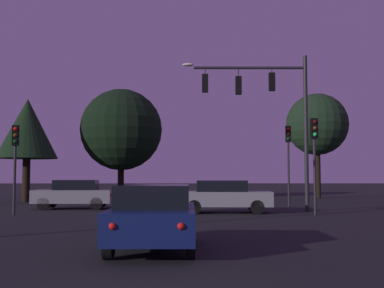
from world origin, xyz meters
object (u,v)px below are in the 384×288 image
(tree_left_far, at_px, (27,129))
(car_crossing_right, at_px, (74,194))
(traffic_light_corner_left, at_px, (314,146))
(car_nearside_lane, at_px, (154,215))
(tree_behind_sign, at_px, (317,125))
(traffic_signal_mast_arm, at_px, (268,102))
(car_crossing_left, at_px, (224,196))
(traffic_light_median, at_px, (15,151))
(tree_center_horizon, at_px, (121,130))
(traffic_light_corner_right, at_px, (288,150))

(tree_left_far, bearing_deg, car_crossing_right, -55.02)
(traffic_light_corner_left, bearing_deg, car_nearside_lane, -123.33)
(tree_behind_sign, xyz_separation_m, tree_left_far, (-20.85, -5.23, -0.89))
(traffic_signal_mast_arm, relative_size, car_crossing_right, 1.85)
(traffic_signal_mast_arm, distance_m, car_crossing_right, 11.11)
(car_nearside_lane, bearing_deg, tree_behind_sign, 67.02)
(car_crossing_left, relative_size, tree_left_far, 0.65)
(traffic_light_median, height_order, car_nearside_lane, traffic_light_median)
(tree_behind_sign, distance_m, tree_center_horizon, 15.16)
(traffic_light_corner_left, xyz_separation_m, traffic_light_median, (-13.27, 0.20, -0.21))
(traffic_light_median, distance_m, tree_behind_sign, 24.17)
(tree_behind_sign, height_order, tree_left_far, tree_behind_sign)
(car_crossing_right, relative_size, tree_behind_sign, 0.51)
(car_crossing_left, bearing_deg, car_nearside_lane, -102.78)
(tree_behind_sign, relative_size, tree_center_horizon, 1.01)
(car_nearside_lane, bearing_deg, traffic_light_corner_left, 56.67)
(car_nearside_lane, distance_m, car_crossing_left, 11.62)
(traffic_light_corner_right, height_order, car_crossing_right, traffic_light_corner_right)
(tree_left_far, bearing_deg, tree_center_horizon, 29.05)
(tree_left_far, bearing_deg, tree_behind_sign, 14.09)
(traffic_light_corner_right, relative_size, tree_left_far, 0.66)
(traffic_light_median, bearing_deg, traffic_signal_mast_arm, 10.18)
(tree_behind_sign, relative_size, tree_left_far, 1.19)
(tree_center_horizon, bearing_deg, traffic_light_corner_left, -53.78)
(traffic_light_corner_left, relative_size, traffic_light_median, 1.08)
(traffic_signal_mast_arm, height_order, car_crossing_right, traffic_signal_mast_arm)
(traffic_signal_mast_arm, xyz_separation_m, traffic_light_median, (-11.64, -2.09, -2.53))
(traffic_light_corner_right, distance_m, tree_center_horizon, 13.56)
(traffic_light_corner_left, bearing_deg, traffic_light_median, 179.14)
(traffic_light_corner_left, bearing_deg, tree_left_far, 145.93)
(traffic_light_corner_left, height_order, tree_left_far, tree_left_far)
(car_crossing_right, xyz_separation_m, tree_center_horizon, (1.14, 9.95, 4.32))
(car_crossing_left, xyz_separation_m, car_crossing_right, (-7.67, 2.78, -0.00))
(traffic_signal_mast_arm, height_order, tree_center_horizon, tree_center_horizon)
(car_crossing_right, bearing_deg, car_nearside_lane, -70.13)
(car_crossing_left, bearing_deg, car_crossing_right, 160.07)
(car_nearside_lane, relative_size, tree_center_horizon, 0.54)
(car_crossing_right, bearing_deg, tree_left_far, 124.98)
(traffic_signal_mast_arm, height_order, traffic_light_corner_right, traffic_signal_mast_arm)
(traffic_light_corner_left, relative_size, car_nearside_lane, 0.98)
(traffic_light_corner_right, bearing_deg, car_nearside_lane, -112.63)
(traffic_signal_mast_arm, xyz_separation_m, car_crossing_left, (-2.26, -0.78, -4.56))
(traffic_light_corner_left, distance_m, tree_center_horizon, 17.77)
(car_nearside_lane, bearing_deg, car_crossing_right, 109.87)
(traffic_light_corner_left, height_order, tree_behind_sign, tree_behind_sign)
(traffic_light_corner_left, height_order, car_crossing_left, traffic_light_corner_left)
(traffic_signal_mast_arm, height_order, car_crossing_left, traffic_signal_mast_arm)
(traffic_light_median, relative_size, tree_behind_sign, 0.49)
(traffic_light_corner_left, xyz_separation_m, tree_left_far, (-16.26, 11.00, 1.81))
(traffic_light_corner_right, xyz_separation_m, car_crossing_right, (-11.67, -1.63, -2.41))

